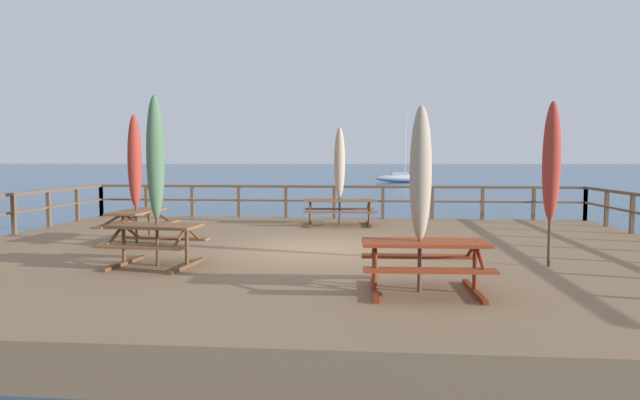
# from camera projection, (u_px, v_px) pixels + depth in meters

# --- Properties ---
(ground_plane) EXTENTS (600.00, 600.00, 0.00)m
(ground_plane) POSITION_uv_depth(u_px,v_px,m) (316.00, 276.00, 12.22)
(ground_plane) COLOR navy
(wooden_deck) EXTENTS (16.42, 12.94, 0.62)m
(wooden_deck) POSITION_uv_depth(u_px,v_px,m) (316.00, 262.00, 12.20)
(wooden_deck) COLOR #846647
(wooden_deck) RESTS_ON ground
(railing_waterside_far) EXTENTS (16.22, 0.10, 1.09)m
(railing_waterside_far) POSITION_uv_depth(u_px,v_px,m) (334.00, 196.00, 18.40)
(railing_waterside_far) COLOR brown
(railing_waterside_far) RESTS_ON wooden_deck
(picnic_table_front_left) EXTENTS (1.87, 1.46, 0.78)m
(picnic_table_front_left) POSITION_uv_depth(u_px,v_px,m) (425.00, 255.00, 8.12)
(picnic_table_front_left) COLOR #993819
(picnic_table_front_left) RESTS_ON wooden_deck
(picnic_table_mid_left) EXTENTS (2.21, 1.55, 0.78)m
(picnic_table_mid_left) POSITION_uv_depth(u_px,v_px,m) (340.00, 206.00, 16.43)
(picnic_table_mid_left) COLOR brown
(picnic_table_mid_left) RESTS_ON wooden_deck
(picnic_table_back_left) EXTENTS (1.73, 1.55, 0.78)m
(picnic_table_back_left) POSITION_uv_depth(u_px,v_px,m) (155.00, 236.00, 10.14)
(picnic_table_back_left) COLOR brown
(picnic_table_back_left) RESTS_ON wooden_deck
(picnic_table_front_right) EXTENTS (1.47, 1.75, 0.78)m
(picnic_table_front_right) POSITION_uv_depth(u_px,v_px,m) (137.00, 219.00, 12.99)
(picnic_table_front_right) COLOR brown
(picnic_table_front_right) RESTS_ON wooden_deck
(patio_umbrella_short_mid) EXTENTS (0.32, 0.32, 2.75)m
(patio_umbrella_short_mid) POSITION_uv_depth(u_px,v_px,m) (421.00, 174.00, 8.07)
(patio_umbrella_short_mid) COLOR #4C3828
(patio_umbrella_short_mid) RESTS_ON wooden_deck
(patio_umbrella_short_back) EXTENTS (0.32, 0.32, 2.91)m
(patio_umbrella_short_back) POSITION_uv_depth(u_px,v_px,m) (340.00, 163.00, 16.37)
(patio_umbrella_short_back) COLOR #4C3828
(patio_umbrella_short_back) RESTS_ON wooden_deck
(patio_umbrella_short_front) EXTENTS (0.32, 0.32, 3.12)m
(patio_umbrella_short_front) POSITION_uv_depth(u_px,v_px,m) (155.00, 158.00, 10.04)
(patio_umbrella_short_front) COLOR #4C3828
(patio_umbrella_short_front) RESTS_ON wooden_deck
(patio_umbrella_tall_back_left) EXTENTS (0.32, 0.32, 2.99)m
(patio_umbrella_tall_back_left) POSITION_uv_depth(u_px,v_px,m) (135.00, 162.00, 12.87)
(patio_umbrella_tall_back_left) COLOR #4C3828
(patio_umbrella_tall_back_left) RESTS_ON wooden_deck
(patio_umbrella_tall_mid_right) EXTENTS (0.32, 0.32, 3.00)m
(patio_umbrella_tall_mid_right) POSITION_uv_depth(u_px,v_px,m) (552.00, 162.00, 9.99)
(patio_umbrella_tall_mid_right) COLOR #4C3828
(patio_umbrella_tall_mid_right) RESTS_ON wooden_deck
(sailboat_distant) EXTENTS (6.15, 2.34, 7.72)m
(sailboat_distant) POSITION_uv_depth(u_px,v_px,m) (402.00, 178.00, 61.99)
(sailboat_distant) COLOR silver
(sailboat_distant) RESTS_ON ground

